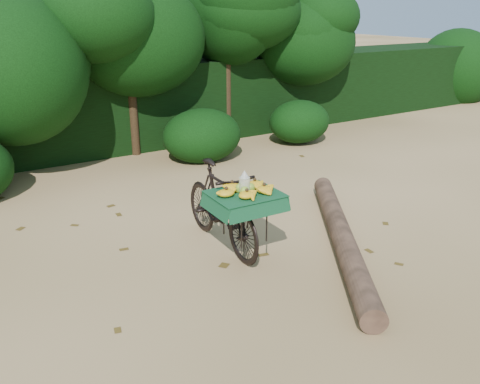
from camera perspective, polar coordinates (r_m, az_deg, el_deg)
ground at (r=6.30m, az=2.42°, el=-7.88°), size 80.00×80.00×0.00m
vendor_bicycle at (r=6.46m, az=-2.06°, el=-1.59°), size 0.82×1.88×1.12m
fallen_log at (r=6.80m, az=11.32°, el=-4.76°), size 2.42×3.41×0.28m
hedge_backdrop at (r=11.50m, az=-15.86°, el=9.08°), size 26.00×1.80×1.80m
tree_row at (r=10.42m, az=-18.60°, el=13.86°), size 14.50×2.00×4.00m
bush_clumps at (r=9.92m, az=-9.39°, el=5.22°), size 8.80×1.70×0.90m
leaf_litter at (r=6.79m, az=-0.71°, el=-5.67°), size 7.00×7.30×0.01m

